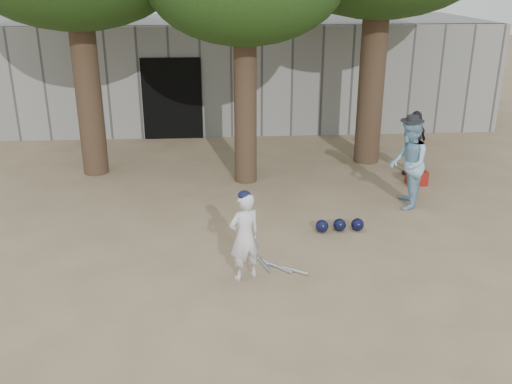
{
  "coord_description": "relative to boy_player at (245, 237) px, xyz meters",
  "views": [
    {
      "loc": [
        -0.01,
        -7.64,
        4.27
      ],
      "look_at": [
        0.6,
        1.0,
        0.95
      ],
      "focal_mm": 40.0,
      "sensor_mm": 36.0,
      "label": 1
    }
  ],
  "objects": [
    {
      "name": "spectator_blue",
      "position": [
        3.27,
        2.6,
        0.19
      ],
      "size": [
        0.82,
        0.97,
        1.75
      ],
      "primitive_type": "imported",
      "rotation": [
        0.0,
        0.0,
        4.51
      ],
      "color": "#8EBFDC",
      "rests_on": "ground"
    },
    {
      "name": "helmet_row",
      "position": [
        1.76,
        1.53,
        -0.57
      ],
      "size": [
        0.87,
        0.26,
        0.23
      ],
      "color": "black",
      "rests_on": "ground"
    },
    {
      "name": "ground",
      "position": [
        -0.36,
        0.1,
        -0.68
      ],
      "size": [
        70.0,
        70.0,
        0.0
      ],
      "primitive_type": "plane",
      "color": "#937C5E",
      "rests_on": "ground"
    },
    {
      "name": "boy_player",
      "position": [
        0.0,
        0.0,
        0.0
      ],
      "size": [
        0.59,
        0.51,
        1.36
      ],
      "primitive_type": "imported",
      "rotation": [
        0.0,
        0.0,
        3.58
      ],
      "color": "silver",
      "rests_on": "ground"
    },
    {
      "name": "spectator_dark",
      "position": [
        4.04,
        4.45,
        0.06
      ],
      "size": [
        0.87,
        0.85,
        1.47
      ],
      "primitive_type": "imported",
      "rotation": [
        0.0,
        0.0,
        3.9
      ],
      "color": "#222227",
      "rests_on": "ground"
    },
    {
      "name": "red_bag",
      "position": [
        3.92,
        3.81,
        -0.53
      ],
      "size": [
        0.42,
        0.32,
        0.3
      ],
      "primitive_type": "cube",
      "rotation": [
        0.0,
        0.0,
        -0.01
      ],
      "color": "maroon",
      "rests_on": "ground"
    },
    {
      "name": "back_building",
      "position": [
        -0.36,
        10.44,
        0.82
      ],
      "size": [
        16.0,
        5.24,
        3.0
      ],
      "color": "gray",
      "rests_on": "ground"
    },
    {
      "name": "bat_pile",
      "position": [
        0.47,
        0.3,
        -0.65
      ],
      "size": [
        0.82,
        0.81,
        0.06
      ],
      "color": "silver",
      "rests_on": "ground"
    }
  ]
}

